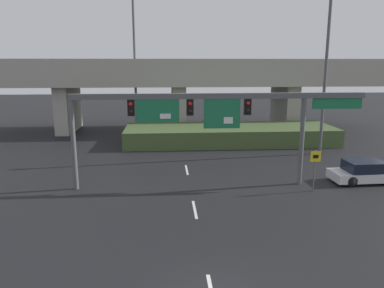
% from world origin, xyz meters
% --- Properties ---
extents(lane_markings, '(0.14, 31.29, 0.01)m').
position_xyz_m(lane_markings, '(0.00, 14.81, 0.00)').
color(lane_markings, silver).
rests_on(lane_markings, ground).
extents(signal_gantry, '(17.28, 0.44, 5.61)m').
position_xyz_m(signal_gantry, '(1.19, 11.23, 4.60)').
color(signal_gantry, '#515456').
rests_on(signal_gantry, ground).
extents(speed_limit_sign, '(0.60, 0.11, 2.45)m').
position_xyz_m(speed_limit_sign, '(7.11, 9.86, 1.59)').
color(speed_limit_sign, '#4C4C4C').
rests_on(speed_limit_sign, ground).
extents(highway_light_pole_near, '(0.70, 0.36, 17.09)m').
position_xyz_m(highway_light_pole_near, '(-4.39, 27.94, 8.92)').
color(highway_light_pole_near, '#515456').
rests_on(highway_light_pole_near, ground).
extents(highway_light_pole_far, '(0.70, 0.36, 12.59)m').
position_xyz_m(highway_light_pole_far, '(11.18, 18.76, 6.67)').
color(highway_light_pole_far, '#515456').
rests_on(highway_light_pole_far, ground).
extents(overpass_bridge, '(42.30, 8.08, 7.70)m').
position_xyz_m(overpass_bridge, '(0.00, 30.98, 5.31)').
color(overpass_bridge, '#A39E93').
rests_on(overpass_bridge, ground).
extents(grass_embankment, '(19.21, 6.01, 1.53)m').
position_xyz_m(grass_embankment, '(4.50, 23.64, 0.77)').
color(grass_embankment, '#42562D').
rests_on(grass_embankment, ground).
extents(parked_sedan_near_right, '(4.47, 1.99, 1.36)m').
position_xyz_m(parked_sedan_near_right, '(11.04, 11.36, 0.63)').
color(parked_sedan_near_right, silver).
rests_on(parked_sedan_near_right, ground).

